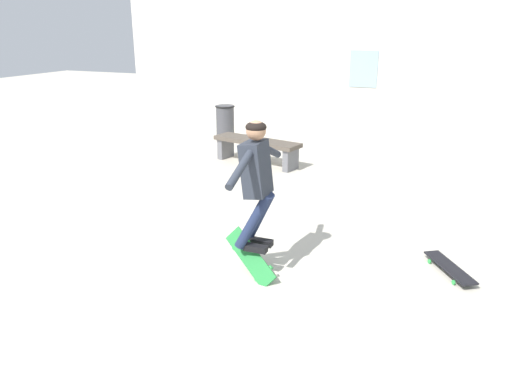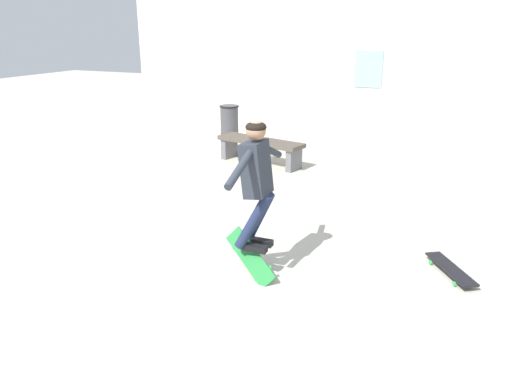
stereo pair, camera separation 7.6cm
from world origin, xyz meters
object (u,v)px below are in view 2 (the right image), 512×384
trash_bin (229,122)px  skateboard_resting (451,269)px  park_bench (260,146)px  skateboard_flipping (250,257)px  skater (256,174)px

trash_bin → skateboard_resting: 7.31m
park_bench → skateboard_resting: 5.12m
park_bench → skateboard_resting: park_bench is taller
park_bench → skateboard_flipping: size_ratio=2.61×
skateboard_flipping → skater: bearing=96.9°
skateboard_flipping → trash_bin: bearing=147.9°
park_bench → skater: skater is taller
park_bench → skateboard_flipping: park_bench is taller
skateboard_flipping → skateboard_resting: bearing=53.0°
skater → skateboard_flipping: bearing=-113.0°
skater → skateboard_flipping: (-0.03, -0.08, -0.94)m
park_bench → skateboard_resting: bearing=-29.0°
park_bench → trash_bin: trash_bin is taller
trash_bin → skateboard_flipping: bearing=-61.5°
trash_bin → skateboard_resting: (5.28, -5.04, -0.37)m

